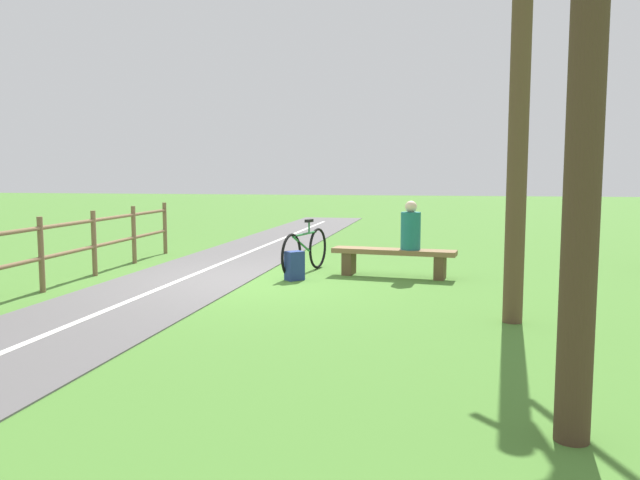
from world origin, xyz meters
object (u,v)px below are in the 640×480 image
backpack (294,266)px  bicycle (305,251)px  bench (394,257)px  tree_far_left (585,44)px  person_seated (411,228)px  tree_mid_field (522,104)px

backpack → bicycle: bearing=-90.9°
bench → tree_far_left: 6.65m
bench → bicycle: (1.49, -0.09, 0.06)m
person_seated → bicycle: (1.76, -0.13, -0.42)m
person_seated → backpack: (1.77, 0.61, -0.57)m
bench → tree_far_left: bearing=111.7°
backpack → tree_far_left: size_ratio=0.09×
bench → tree_mid_field: 3.92m
bicycle → backpack: bicycle is taller
person_seated → tree_far_left: bearing=109.4°
tree_mid_field → backpack: bearing=-35.9°
person_seated → bicycle: bearing=3.0°
bench → backpack: (1.50, 0.65, -0.10)m
backpack → tree_far_left: tree_far_left is taller
person_seated → tree_mid_field: size_ratio=0.16×
tree_far_left → bicycle: bearing=-63.5°
person_seated → tree_mid_field: bearing=122.0°
bicycle → tree_mid_field: size_ratio=0.35×
bench → person_seated: bearing=-180.0°
tree_far_left → backpack: bearing=-60.4°
person_seated → tree_far_left: (-1.32, 6.07, 1.63)m
tree_mid_field → person_seated: bearing=-65.1°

